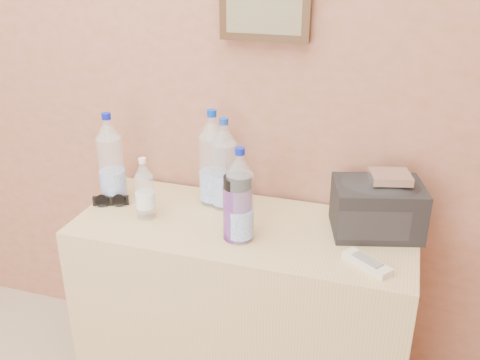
{
  "coord_description": "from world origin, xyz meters",
  "views": [
    {
      "loc": [
        0.9,
        0.25,
        1.58
      ],
      "look_at": [
        0.44,
        1.71,
        0.89
      ],
      "focal_mm": 40.0,
      "sensor_mm": 36.0,
      "label": 1
    }
  ],
  "objects_px": {
    "pet_large_b": "(213,163)",
    "pet_large_d": "(240,200)",
    "nalgene_bottle": "(237,207)",
    "sunglasses": "(111,201)",
    "pet_small": "(145,192)",
    "pet_large_a": "(111,163)",
    "dresser": "(243,311)",
    "foil_packet": "(390,177)",
    "pet_large_c": "(224,168)",
    "ac_remote": "(367,263)",
    "toiletry_bag": "(377,205)"
  },
  "relations": [
    {
      "from": "pet_large_a",
      "to": "foil_packet",
      "type": "bearing_deg",
      "value": 2.2
    },
    {
      "from": "dresser",
      "to": "pet_large_d",
      "type": "xyz_separation_m",
      "value": [
        0.02,
        -0.09,
        0.49
      ]
    },
    {
      "from": "sunglasses",
      "to": "pet_large_d",
      "type": "bearing_deg",
      "value": -30.47
    },
    {
      "from": "toiletry_bag",
      "to": "pet_large_a",
      "type": "bearing_deg",
      "value": 167.61
    },
    {
      "from": "pet_large_d",
      "to": "sunglasses",
      "type": "height_order",
      "value": "pet_large_d"
    },
    {
      "from": "pet_large_b",
      "to": "pet_large_d",
      "type": "distance_m",
      "value": 0.28
    },
    {
      "from": "pet_small",
      "to": "foil_packet",
      "type": "bearing_deg",
      "value": 9.23
    },
    {
      "from": "pet_large_b",
      "to": "sunglasses",
      "type": "height_order",
      "value": "pet_large_b"
    },
    {
      "from": "nalgene_bottle",
      "to": "sunglasses",
      "type": "xyz_separation_m",
      "value": [
        -0.5,
        0.08,
        -0.09
      ]
    },
    {
      "from": "dresser",
      "to": "sunglasses",
      "type": "height_order",
      "value": "sunglasses"
    },
    {
      "from": "pet_large_b",
      "to": "foil_packet",
      "type": "distance_m",
      "value": 0.61
    },
    {
      "from": "pet_small",
      "to": "nalgene_bottle",
      "type": "height_order",
      "value": "nalgene_bottle"
    },
    {
      "from": "pet_large_d",
      "to": "sunglasses",
      "type": "bearing_deg",
      "value": 170.13
    },
    {
      "from": "pet_large_a",
      "to": "toiletry_bag",
      "type": "distance_m",
      "value": 0.93
    },
    {
      "from": "dresser",
      "to": "pet_large_c",
      "type": "xyz_separation_m",
      "value": [
        -0.1,
        0.12,
        0.5
      ]
    },
    {
      "from": "pet_small",
      "to": "sunglasses",
      "type": "distance_m",
      "value": 0.19
    },
    {
      "from": "sunglasses",
      "to": "pet_small",
      "type": "bearing_deg",
      "value": -36.12
    },
    {
      "from": "pet_large_d",
      "to": "foil_packet",
      "type": "relative_size",
      "value": 2.55
    },
    {
      "from": "nalgene_bottle",
      "to": "foil_packet",
      "type": "bearing_deg",
      "value": 20.6
    },
    {
      "from": "pet_large_b",
      "to": "toiletry_bag",
      "type": "height_order",
      "value": "pet_large_b"
    },
    {
      "from": "ac_remote",
      "to": "pet_large_b",
      "type": "bearing_deg",
      "value": -168.7
    },
    {
      "from": "dresser",
      "to": "ac_remote",
      "type": "height_order",
      "value": "ac_remote"
    },
    {
      "from": "pet_large_a",
      "to": "toiletry_bag",
      "type": "relative_size",
      "value": 1.19
    },
    {
      "from": "pet_large_d",
      "to": "toiletry_bag",
      "type": "relative_size",
      "value": 1.12
    },
    {
      "from": "foil_packet",
      "to": "nalgene_bottle",
      "type": "bearing_deg",
      "value": -159.4
    },
    {
      "from": "pet_large_b",
      "to": "foil_packet",
      "type": "height_order",
      "value": "pet_large_b"
    },
    {
      "from": "pet_large_c",
      "to": "ac_remote",
      "type": "relative_size",
      "value": 2.11
    },
    {
      "from": "nalgene_bottle",
      "to": "ac_remote",
      "type": "relative_size",
      "value": 1.44
    },
    {
      "from": "ac_remote",
      "to": "nalgene_bottle",
      "type": "bearing_deg",
      "value": -150.27
    },
    {
      "from": "pet_large_b",
      "to": "pet_small",
      "type": "distance_m",
      "value": 0.26
    },
    {
      "from": "pet_large_b",
      "to": "pet_large_d",
      "type": "relative_size",
      "value": 1.12
    },
    {
      "from": "pet_large_a",
      "to": "dresser",
      "type": "bearing_deg",
      "value": -5.26
    },
    {
      "from": "nalgene_bottle",
      "to": "sunglasses",
      "type": "height_order",
      "value": "nalgene_bottle"
    },
    {
      "from": "pet_large_a",
      "to": "pet_small",
      "type": "xyz_separation_m",
      "value": [
        0.17,
        -0.09,
        -0.05
      ]
    },
    {
      "from": "nalgene_bottle",
      "to": "toiletry_bag",
      "type": "height_order",
      "value": "nalgene_bottle"
    },
    {
      "from": "sunglasses",
      "to": "foil_packet",
      "type": "height_order",
      "value": "foil_packet"
    },
    {
      "from": "pet_large_b",
      "to": "pet_large_c",
      "type": "height_order",
      "value": "pet_large_b"
    },
    {
      "from": "sunglasses",
      "to": "ac_remote",
      "type": "height_order",
      "value": "sunglasses"
    },
    {
      "from": "pet_large_b",
      "to": "toiletry_bag",
      "type": "distance_m",
      "value": 0.58
    },
    {
      "from": "pet_small",
      "to": "toiletry_bag",
      "type": "height_order",
      "value": "pet_small"
    },
    {
      "from": "pet_large_c",
      "to": "sunglasses",
      "type": "xyz_separation_m",
      "value": [
        -0.39,
        -0.12,
        -0.13
      ]
    },
    {
      "from": "ac_remote",
      "to": "sunglasses",
      "type": "bearing_deg",
      "value": -152.1
    },
    {
      "from": "nalgene_bottle",
      "to": "toiletry_bag",
      "type": "distance_m",
      "value": 0.45
    },
    {
      "from": "dresser",
      "to": "pet_large_c",
      "type": "distance_m",
      "value": 0.52
    },
    {
      "from": "pet_large_b",
      "to": "nalgene_bottle",
      "type": "bearing_deg",
      "value": -53.54
    },
    {
      "from": "pet_large_a",
      "to": "pet_large_c",
      "type": "relative_size",
      "value": 1.0
    },
    {
      "from": "pet_large_b",
      "to": "nalgene_bottle",
      "type": "relative_size",
      "value": 1.55
    },
    {
      "from": "pet_large_b",
      "to": "sunglasses",
      "type": "distance_m",
      "value": 0.39
    },
    {
      "from": "dresser",
      "to": "pet_small",
      "type": "xyz_separation_m",
      "value": [
        -0.33,
        -0.04,
        0.45
      ]
    },
    {
      "from": "pet_large_b",
      "to": "ac_remote",
      "type": "bearing_deg",
      "value": -24.65
    }
  ]
}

